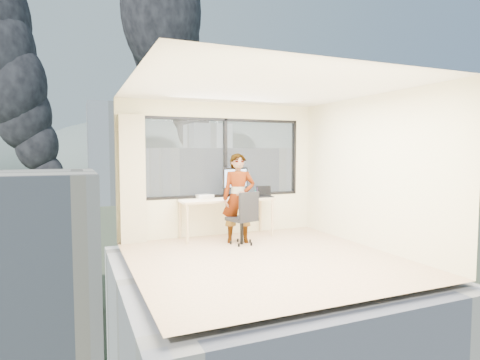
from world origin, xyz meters
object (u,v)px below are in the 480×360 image
desk (227,218)px  laptop (265,192)px  person (239,198)px  chair (242,217)px  game_console (205,196)px  handbag (260,191)px  monitor (235,182)px

desk → laptop: laptop is taller
desk → person: person is taller
chair → game_console: size_ratio=3.36×
person → handbag: bearing=59.2°
desk → monitor: (0.22, 0.10, 0.67)m
game_console → desk: bearing=-48.8°
chair → person: 0.37m
laptop → handbag: 0.22m
monitor → laptop: bearing=-29.7°
desk → chair: size_ratio=1.86×
laptop → desk: bearing=-175.1°
desk → game_console: game_console is taller
person → monitor: 0.64m
person → monitor: person is taller
monitor → game_console: (-0.58, 0.14, -0.26)m
desk → monitor: size_ratio=3.03×
chair → monitor: size_ratio=1.63×
chair → game_console: (-0.41, 0.89, 0.30)m
desk → monitor: 0.71m
desk → chair: chair is taller
desk → chair: bearing=-86.3°
person → laptop: (0.75, 0.42, 0.04)m
game_console → chair: bearing=-80.4°
game_console → laptop: laptop is taller
laptop → game_console: bearing=174.3°
person → handbag: 0.99m
game_console → handbag: 1.17m
desk → laptop: bearing=-3.4°
handbag → person: bearing=-151.9°
chair → handbag: 1.17m
laptop → person: bearing=-142.3°
person → laptop: 0.86m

